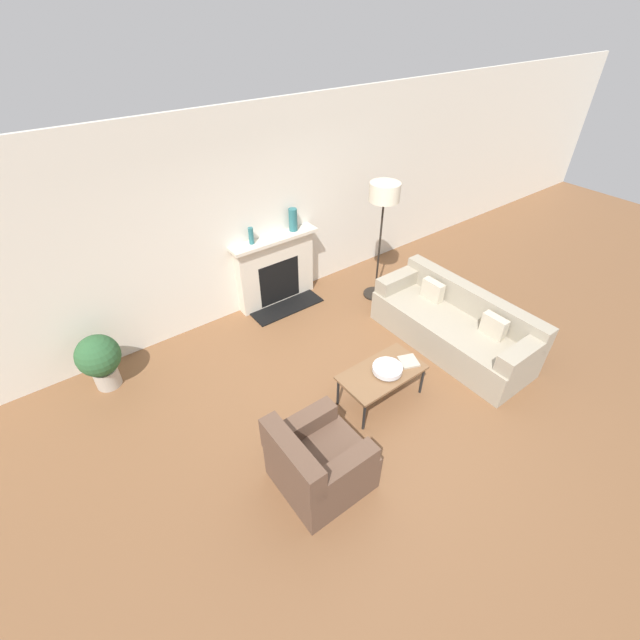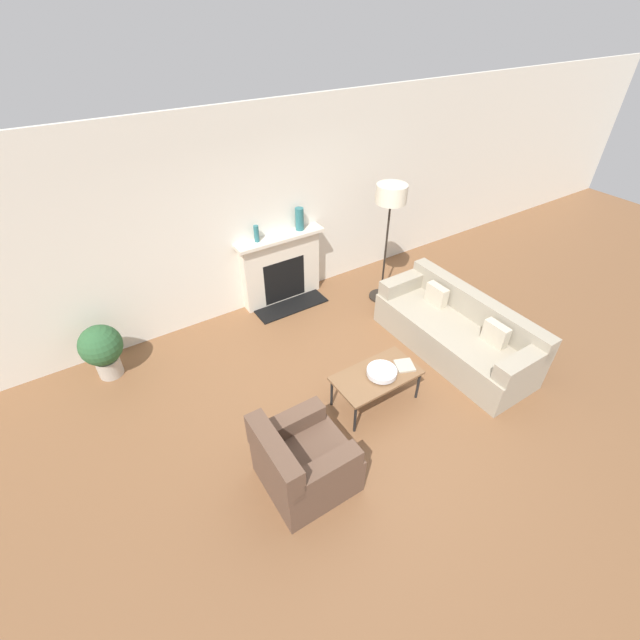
# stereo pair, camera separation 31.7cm
# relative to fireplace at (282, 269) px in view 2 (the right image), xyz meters

# --- Properties ---
(ground_plane) EXTENTS (18.00, 18.00, 0.00)m
(ground_plane) POSITION_rel_fireplace_xyz_m (-0.16, -2.51, -0.54)
(ground_plane) COLOR brown
(wall_back) EXTENTS (18.00, 0.06, 2.90)m
(wall_back) POSITION_rel_fireplace_xyz_m (-0.16, 0.14, 0.91)
(wall_back) COLOR silver
(wall_back) RESTS_ON ground_plane
(fireplace) EXTENTS (1.38, 0.59, 1.11)m
(fireplace) POSITION_rel_fireplace_xyz_m (0.00, 0.00, 0.00)
(fireplace) COLOR beige
(fireplace) RESTS_ON ground_plane
(couch) EXTENTS (0.88, 2.24, 0.80)m
(couch) POSITION_rel_fireplace_xyz_m (1.36, -2.36, -0.23)
(couch) COLOR #9E937F
(couch) RESTS_ON ground_plane
(armchair_near) EXTENTS (0.84, 0.81, 0.85)m
(armchair_near) POSITION_rel_fireplace_xyz_m (-1.40, -2.97, -0.21)
(armchair_near) COLOR brown
(armchair_near) RESTS_ON ground_plane
(coffee_table) EXTENTS (1.01, 0.54, 0.44)m
(coffee_table) POSITION_rel_fireplace_xyz_m (-0.13, -2.51, -0.13)
(coffee_table) COLOR brown
(coffee_table) RESTS_ON ground_plane
(bowl) EXTENTS (0.35, 0.35, 0.09)m
(bowl) POSITION_rel_fireplace_xyz_m (-0.09, -2.55, -0.05)
(bowl) COLOR silver
(bowl) RESTS_ON coffee_table
(book) EXTENTS (0.27, 0.28, 0.02)m
(book) POSITION_rel_fireplace_xyz_m (0.23, -2.58, -0.09)
(book) COLOR #B2A893
(book) RESTS_ON coffee_table
(floor_lamp) EXTENTS (0.44, 0.44, 1.86)m
(floor_lamp) POSITION_rel_fireplace_xyz_m (1.35, -0.82, 1.03)
(floor_lamp) COLOR black
(floor_lamp) RESTS_ON ground_plane
(mantel_vase_left) EXTENTS (0.07, 0.07, 0.24)m
(mantel_vase_left) POSITION_rel_fireplace_xyz_m (-0.35, 0.01, 0.69)
(mantel_vase_left) COLOR #28666B
(mantel_vase_left) RESTS_ON fireplace
(mantel_vase_center_left) EXTENTS (0.13, 0.13, 0.34)m
(mantel_vase_center_left) POSITION_rel_fireplace_xyz_m (0.36, 0.01, 0.74)
(mantel_vase_center_left) COLOR #28666B
(mantel_vase_center_left) RESTS_ON fireplace
(potted_plant) EXTENTS (0.52, 0.52, 0.74)m
(potted_plant) POSITION_rel_fireplace_xyz_m (-2.70, -0.31, -0.10)
(potted_plant) COLOR #B2A899
(potted_plant) RESTS_ON ground_plane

